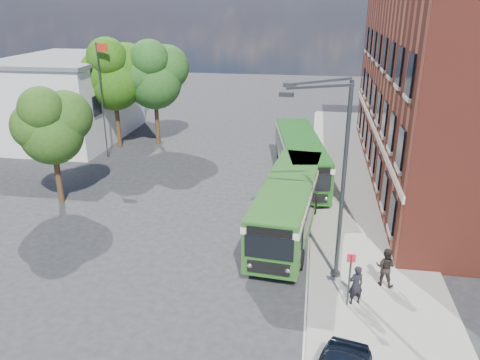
# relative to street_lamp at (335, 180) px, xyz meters

# --- Properties ---
(ground) EXTENTS (120.00, 120.00, 0.00)m
(ground) POSITION_rel_street_lamp_xyz_m (-4.84, 2.00, -4.79)
(ground) COLOR #252628
(ground) RESTS_ON ground
(pavement) EXTENTS (6.00, 48.00, 0.15)m
(pavement) POSITION_rel_street_lamp_xyz_m (2.16, 10.00, -4.72)
(pavement) COLOR gray
(pavement) RESTS_ON ground
(kerb_line) EXTENTS (0.12, 48.00, 0.01)m
(kerb_line) POSITION_rel_street_lamp_xyz_m (-0.89, 10.00, -4.79)
(kerb_line) COLOR beige
(kerb_line) RESTS_ON ground
(brick_office) EXTENTS (12.10, 26.00, 14.20)m
(brick_office) POSITION_rel_street_lamp_xyz_m (9.16, 14.00, 2.18)
(brick_office) COLOR maroon
(brick_office) RESTS_ON ground
(white_building) EXTENTS (9.40, 13.40, 7.30)m
(white_building) POSITION_rel_street_lamp_xyz_m (-22.84, 20.00, -1.13)
(white_building) COLOR silver
(white_building) RESTS_ON ground
(flagpole) EXTENTS (0.95, 0.10, 9.00)m
(flagpole) POSITION_rel_street_lamp_xyz_m (-17.29, 15.00, 0.15)
(flagpole) COLOR #313436
(flagpole) RESTS_ON ground
(street_lamp) EXTENTS (2.96, 2.38, 9.00)m
(street_lamp) POSITION_rel_street_lamp_xyz_m (0.00, 0.00, 0.00)
(street_lamp) COLOR #313436
(street_lamp) RESTS_ON ground
(bus_stop_sign) EXTENTS (0.35, 0.08, 2.52)m
(bus_stop_sign) POSITION_rel_street_lamp_xyz_m (0.76, -2.20, -3.28)
(bus_stop_sign) COLOR #313436
(bus_stop_sign) RESTS_ON ground
(bus_front) EXTENTS (3.55, 11.15, 3.02)m
(bus_front) POSITION_rel_street_lamp_xyz_m (-2.11, 4.22, -2.96)
(bus_front) COLOR #2C5F21
(bus_front) RESTS_ON ground
(bus_rear) EXTENTS (4.43, 11.93, 3.02)m
(bus_rear) POSITION_rel_street_lamp_xyz_m (-1.84, 12.59, -2.96)
(bus_rear) COLOR #1C5718
(bus_rear) RESTS_ON ground
(pedestrian_a) EXTENTS (0.75, 0.63, 1.76)m
(pedestrian_a) POSITION_rel_street_lamp_xyz_m (1.06, -2.03, -3.76)
(pedestrian_a) COLOR black
(pedestrian_a) RESTS_ON pavement
(pedestrian_b) EXTENTS (1.05, 0.94, 1.78)m
(pedestrian_b) POSITION_rel_street_lamp_xyz_m (2.42, -0.43, -3.75)
(pedestrian_b) COLOR black
(pedestrian_b) RESTS_ON pavement
(tree_left) EXTENTS (4.37, 4.16, 7.38)m
(tree_left) POSITION_rel_street_lamp_xyz_m (-16.38, 6.01, 0.22)
(tree_left) COLOR #3A2415
(tree_left) RESTS_ON ground
(tree_mid) EXTENTS (5.47, 5.20, 9.24)m
(tree_mid) POSITION_rel_street_lamp_xyz_m (-17.47, 17.92, 1.48)
(tree_mid) COLOR #3A2415
(tree_mid) RESTS_ON ground
(tree_right) EXTENTS (5.34, 5.08, 9.02)m
(tree_right) POSITION_rel_street_lamp_xyz_m (-14.41, 19.18, 1.33)
(tree_right) COLOR #3A2415
(tree_right) RESTS_ON ground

